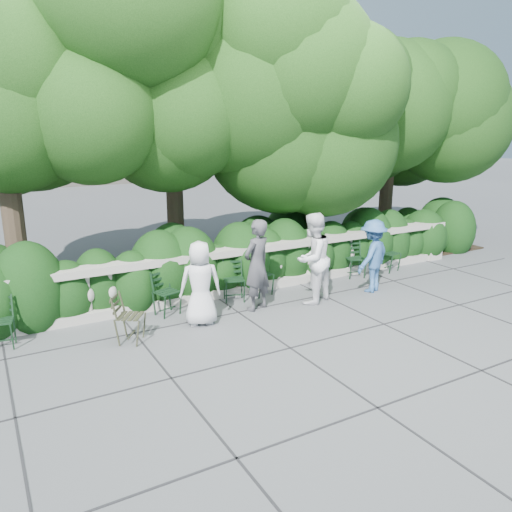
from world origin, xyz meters
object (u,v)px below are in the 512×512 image
chair_weathered (140,342)px  person_woman_grey (257,265)px  chair_c (235,303)px  chair_d (357,279)px  chair_e (266,297)px  person_businessman (200,283)px  person_older_blue (373,256)px  chair_b (2,351)px  person_casual_man (312,258)px  chair_a (172,316)px  chair_f (393,272)px

chair_weathered → person_woman_grey: person_woman_grey is taller
chair_c → person_woman_grey: 1.04m
chair_d → chair_e: 2.47m
chair_d → person_businessman: person_businessman is taller
chair_d → chair_c: bearing=-161.6°
chair_d → person_older_blue: person_older_blue is taller
chair_d → chair_e: (-2.47, -0.02, 0.00)m
person_woman_grey → person_older_blue: person_woman_grey is taller
chair_b → chair_e: 4.94m
person_woman_grey → person_older_blue: bearing=153.9°
chair_weathered → person_casual_man: size_ratio=0.46×
chair_b → chair_weathered: size_ratio=1.00×
chair_e → chair_weathered: (-2.93, -0.91, 0.00)m
chair_b → person_casual_man: person_casual_man is taller
chair_weathered → person_casual_man: (3.57, 0.19, 0.91)m
chair_a → chair_e: (2.08, 0.10, 0.00)m
chair_d → chair_weathered: (-5.40, -0.93, 0.00)m
chair_a → chair_weathered: same height
chair_e → person_older_blue: person_older_blue is taller
chair_b → person_businessman: size_ratio=0.55×
person_older_blue → person_casual_man: bearing=-22.8°
chair_d → person_businessman: (-4.21, -0.71, 0.76)m
chair_c → chair_d: 3.20m
person_woman_grey → person_casual_man: (1.15, -0.19, 0.02)m
chair_e → chair_a: bearing=171.7°
person_businessman → person_woman_grey: size_ratio=0.86×
chair_a → person_businessman: person_businessman is taller
person_woman_grey → chair_f: bearing=166.7°
chair_weathered → chair_c: bearing=-34.6°
chair_weathered → person_older_blue: 5.15m
person_businessman → person_older_blue: size_ratio=0.98×
chair_b → chair_c: size_ratio=1.00×
chair_c → person_casual_man: (1.37, -0.69, 0.91)m
chair_a → chair_c: (1.35, 0.07, 0.00)m
chair_e → person_older_blue: size_ratio=0.54×
chair_f → person_casual_man: (-2.95, -0.72, 0.91)m
chair_c → person_older_blue: 3.08m
chair_a → chair_c: bearing=-13.5°
chair_e → person_businessman: person_businessman is taller
chair_b → chair_weathered: bearing=-9.4°
chair_c → person_older_blue: (2.88, -0.75, 0.78)m
person_businessman → chair_e: bearing=-143.4°
chair_d → chair_weathered: 5.48m
chair_d → chair_b: bearing=-161.0°
chair_b → person_older_blue: size_ratio=0.54×
chair_weathered → person_older_blue: person_older_blue is taller
person_older_blue → person_woman_grey: bearing=-25.8°
chair_a → chair_e: 2.08m
chair_d → chair_weathered: same height
chair_e → person_businessman: 2.02m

